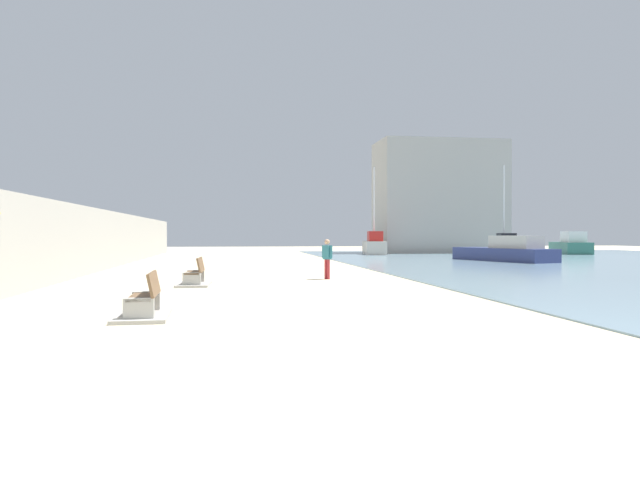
# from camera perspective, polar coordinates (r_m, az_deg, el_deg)

# --- Properties ---
(ground_plane) EXTENTS (120.00, 120.00, 0.00)m
(ground_plane) POSITION_cam_1_polar(r_m,az_deg,el_deg) (27.57, -6.55, -3.18)
(ground_plane) COLOR beige
(seawall) EXTENTS (0.80, 64.00, 3.01)m
(seawall) POSITION_cam_1_polar(r_m,az_deg,el_deg) (28.26, -21.93, -0.07)
(seawall) COLOR #ADAAA3
(seawall) RESTS_ON ground
(bench_near) EXTENTS (1.16, 2.13, 0.98)m
(bench_near) POSITION_cam_1_polar(r_m,az_deg,el_deg) (13.40, -16.46, -6.13)
(bench_near) COLOR #ADAAA3
(bench_near) RESTS_ON ground
(bench_far) EXTENTS (1.19, 2.14, 0.98)m
(bench_far) POSITION_cam_1_polar(r_m,az_deg,el_deg) (21.36, -11.88, -3.64)
(bench_far) COLOR #ADAAA3
(bench_far) RESTS_ON ground
(person_walking) EXTENTS (0.37, 0.43, 1.60)m
(person_walking) POSITION_cam_1_polar(r_m,az_deg,el_deg) (23.75, 0.69, -1.55)
(person_walking) COLOR #B22D33
(person_walking) RESTS_ON ground
(boat_far_right) EXTENTS (2.84, 5.23, 7.41)m
(boat_far_right) POSITION_cam_1_polar(r_m,az_deg,el_deg) (50.68, 17.26, -0.66)
(boat_far_right) COLOR beige
(boat_far_right) RESTS_ON water_bay
(boat_outer) EXTENTS (3.27, 5.46, 2.02)m
(boat_outer) POSITION_cam_1_polar(r_m,az_deg,el_deg) (58.12, 22.86, -0.49)
(boat_outer) COLOR #337060
(boat_outer) RESTS_ON water_bay
(boat_distant) EXTENTS (4.37, 8.03, 1.67)m
(boat_distant) POSITION_cam_1_polar(r_m,az_deg,el_deg) (40.95, 17.33, -1.07)
(boat_distant) COLOR navy
(boat_distant) RESTS_ON water_bay
(boat_mid_bay) EXTENTS (2.29, 4.73, 7.70)m
(boat_mid_bay) POSITION_cam_1_polar(r_m,az_deg,el_deg) (52.51, 5.22, -0.50)
(boat_mid_bay) COLOR beige
(boat_mid_bay) RESTS_ON water_bay
(harbor_building) EXTENTS (12.00, 6.00, 10.74)m
(harbor_building) POSITION_cam_1_polar(r_m,az_deg,el_deg) (59.10, 11.31, 4.01)
(harbor_building) COLOR #ADAAA3
(harbor_building) RESTS_ON ground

